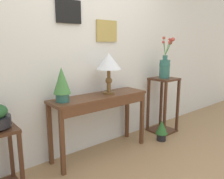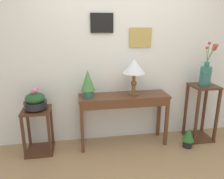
% 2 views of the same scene
% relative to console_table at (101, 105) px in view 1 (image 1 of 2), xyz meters
% --- Properties ---
extents(back_wall_with_art, '(9.00, 0.13, 2.80)m').
position_rel_console_table_xyz_m(back_wall_with_art, '(-0.03, 0.30, 0.74)').
color(back_wall_with_art, silver).
rests_on(back_wall_with_art, ground).
extents(console_table, '(1.30, 0.37, 0.78)m').
position_rel_console_table_xyz_m(console_table, '(0.00, 0.00, 0.00)').
color(console_table, '#56331E').
rests_on(console_table, ground).
extents(table_lamp, '(0.32, 0.32, 0.52)m').
position_rel_console_table_xyz_m(table_lamp, '(0.14, 0.02, 0.51)').
color(table_lamp, brown).
rests_on(table_lamp, console_table).
extents(potted_plant_on_console, '(0.19, 0.19, 0.38)m').
position_rel_console_table_xyz_m(potted_plant_on_console, '(-0.51, 0.03, 0.32)').
color(potted_plant_on_console, '#2D665B').
rests_on(potted_plant_on_console, console_table).
extents(pedestal_stand_right, '(0.38, 0.38, 0.89)m').
position_rel_console_table_xyz_m(pedestal_stand_right, '(1.22, -0.02, -0.22)').
color(pedestal_stand_right, '#472819').
rests_on(pedestal_stand_right, ground).
extents(flower_vase_tall_right, '(0.18, 0.23, 0.64)m').
position_rel_console_table_xyz_m(flower_vase_tall_right, '(1.23, -0.02, 0.42)').
color(flower_vase_tall_right, '#2D665B').
rests_on(flower_vase_tall_right, pedestal_stand_right).
extents(potted_plant_floor, '(0.18, 0.18, 0.31)m').
position_rel_console_table_xyz_m(potted_plant_floor, '(0.92, -0.25, -0.49)').
color(potted_plant_floor, black).
rests_on(potted_plant_floor, ground).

